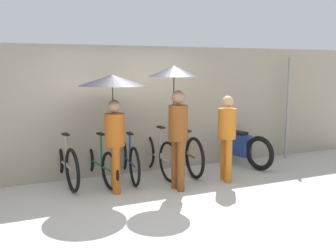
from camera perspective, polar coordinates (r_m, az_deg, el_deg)
ground_plane at (r=5.93m, az=-2.22°, el=-11.29°), size 30.00×30.00×0.00m
back_wall at (r=7.20m, az=-7.08°, el=2.31°), size 11.56×0.12×2.44m
parked_bicycle_0 at (r=6.86m, az=-15.55°, el=-5.41°), size 0.44×1.73×1.06m
parked_bicycle_1 at (r=6.88m, az=-10.71°, el=-5.49°), size 0.47×1.73×1.03m
parked_bicycle_2 at (r=7.02m, az=-6.13°, el=-4.94°), size 0.44×1.72×1.11m
parked_bicycle_3 at (r=7.18m, az=-1.73°, el=-4.43°), size 0.44×1.73×0.99m
parked_bicycle_4 at (r=7.42m, az=2.34°, el=-3.87°), size 0.44×1.82×1.09m
pedestrian_leading at (r=6.14m, az=-8.37°, el=4.40°), size 1.12×1.12×1.93m
pedestrian_center at (r=6.17m, az=1.18°, el=4.36°), size 0.86×0.86×2.08m
pedestrian_trailing at (r=6.74m, az=8.96°, el=-0.96°), size 0.32×0.32×1.55m
motorcycle at (r=8.11m, az=10.25°, el=-2.92°), size 0.72×1.96×0.91m
awning_pole at (r=8.78m, az=17.77°, el=2.57°), size 0.07×0.07×2.26m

